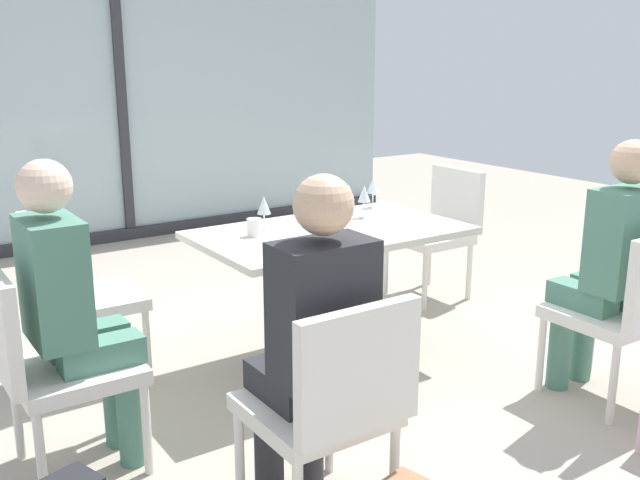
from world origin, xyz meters
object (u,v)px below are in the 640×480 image
at_px(dining_table_main, 330,262).
at_px(person_side_end, 72,303).
at_px(wine_glass_3, 364,195).
at_px(cell_phone_on_table, 340,248).
at_px(person_front_right, 610,258).
at_px(wine_glass_4, 325,195).
at_px(person_front_left, 313,334).
at_px(coffee_cup, 254,227).
at_px(chair_front_left, 331,400).
at_px(chair_far_right, 440,225).
at_px(chair_side_end, 48,358).
at_px(wine_glass_1, 264,206).
at_px(chair_front_right, 627,306).
at_px(wine_glass_2, 373,186).
at_px(chair_far_left, 71,289).
at_px(wine_glass_0, 348,193).

relative_size(dining_table_main, person_side_end, 1.11).
height_order(wine_glass_3, cell_phone_on_table, wine_glass_3).
xyz_separation_m(person_front_right, wine_glass_4, (-0.72, 1.32, 0.16)).
height_order(person_front_left, coffee_cup, person_front_left).
height_order(dining_table_main, wine_glass_4, wine_glass_4).
height_order(chair_front_left, chair_far_right, same).
bearing_deg(person_front_right, chair_side_end, 161.80).
bearing_deg(person_side_end, wine_glass_1, 23.36).
bearing_deg(wine_glass_4, cell_phone_on_table, -117.92).
distance_m(wine_glass_3, cell_phone_on_table, 0.70).
height_order(chair_front_right, person_front_left, person_front_left).
distance_m(wine_glass_2, wine_glass_3, 0.28).
distance_m(wine_glass_4, coffee_cup, 0.54).
distance_m(dining_table_main, cell_phone_on_table, 0.44).
relative_size(chair_front_left, wine_glass_3, 4.70).
relative_size(chair_far_left, wine_glass_4, 4.70).
bearing_deg(chair_far_left, person_front_right, -37.19).
relative_size(chair_side_end, wine_glass_0, 4.70).
xyz_separation_m(chair_front_left, wine_glass_4, (0.95, 1.43, 0.37)).
bearing_deg(chair_front_left, wine_glass_2, 48.17).
relative_size(person_front_left, cell_phone_on_table, 8.75).
bearing_deg(chair_side_end, wine_glass_4, 18.14).
bearing_deg(wine_glass_2, dining_table_main, -149.29).
xyz_separation_m(chair_side_end, person_front_left, (0.70, -0.78, 0.20)).
relative_size(person_side_end, person_front_right, 1.00).
bearing_deg(wine_glass_1, person_side_end, -156.64).
distance_m(person_front_right, wine_glass_0, 1.44).
xyz_separation_m(chair_far_right, wine_glass_3, (-0.92, -0.35, 0.37)).
height_order(wine_glass_3, wine_glass_4, same).
bearing_deg(wine_glass_1, person_front_right, -48.06).
bearing_deg(wine_glass_1, wine_glass_4, 7.65).
bearing_deg(cell_phone_on_table, coffee_cup, 97.31).
distance_m(chair_far_left, person_front_left, 1.63).
bearing_deg(wine_glass_2, chair_far_right, 12.90).
bearing_deg(chair_front_right, cell_phone_on_table, 140.09).
bearing_deg(dining_table_main, chair_far_right, 20.99).
relative_size(person_front_right, wine_glass_1, 6.81).
height_order(person_side_end, wine_glass_4, person_side_end).
height_order(wine_glass_3, coffee_cup, wine_glass_3).
distance_m(chair_side_end, chair_front_right, 2.53).
bearing_deg(chair_far_right, wine_glass_3, -159.20).
xyz_separation_m(chair_side_end, wine_glass_3, (1.85, 0.44, 0.37)).
bearing_deg(chair_side_end, chair_far_left, 69.01).
xyz_separation_m(coffee_cup, cell_phone_on_table, (0.21, -0.45, -0.04)).
bearing_deg(chair_far_left, person_side_end, -103.78).
bearing_deg(person_front_left, coffee_cup, 70.14).
xyz_separation_m(dining_table_main, wine_glass_2, (0.52, 0.31, 0.31)).
relative_size(chair_far_right, wine_glass_0, 4.70).
xyz_separation_m(dining_table_main, chair_front_right, (0.83, -1.20, -0.05)).
xyz_separation_m(dining_table_main, wine_glass_3, (0.32, 0.12, 0.31)).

